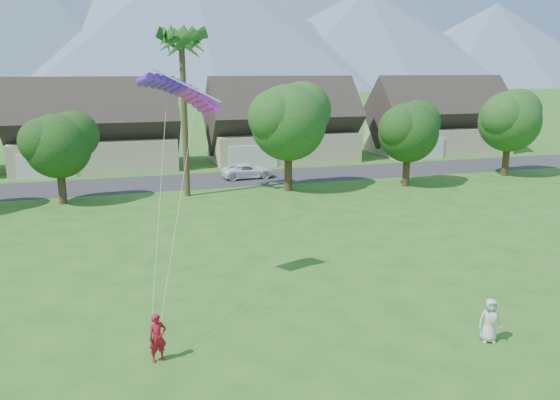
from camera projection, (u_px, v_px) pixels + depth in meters
name	position (u px, v px, depth m)	size (l,w,h in m)	color
ground	(375.00, 400.00, 16.18)	(500.00, 500.00, 0.00)	#2D6019
street	(203.00, 181.00, 47.88)	(90.00, 7.00, 0.01)	#2D2D30
kite_flyer	(158.00, 338.00, 18.16)	(0.62, 0.40, 1.69)	#A61322
watcher	(490.00, 320.00, 19.48)	(0.80, 0.52, 1.63)	silver
parked_car	(248.00, 171.00, 48.84)	(2.17, 4.70, 1.31)	white
mountain_ridge	(150.00, 26.00, 254.63)	(540.00, 240.00, 70.00)	slate
houses_row	(193.00, 130.00, 55.59)	(72.75, 8.19, 8.86)	beige
tree_row	(198.00, 133.00, 40.74)	(62.27, 6.67, 8.45)	#47301C
fan_palm	(181.00, 37.00, 39.43)	(3.00, 3.00, 13.80)	#4C3D26
parafoil_kite	(181.00, 89.00, 22.44)	(3.62, 1.46, 0.50)	#5C1AC4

